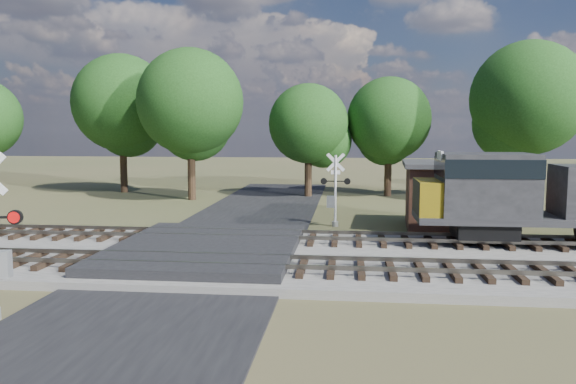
# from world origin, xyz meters

# --- Properties ---
(ground) EXTENTS (160.00, 160.00, 0.00)m
(ground) POSITION_xyz_m (0.00, 0.00, 0.00)
(ground) COLOR #424D29
(ground) RESTS_ON ground
(ballast_bed) EXTENTS (140.00, 10.00, 0.30)m
(ballast_bed) POSITION_xyz_m (10.00, 0.50, 0.15)
(ballast_bed) COLOR gray
(ballast_bed) RESTS_ON ground
(road) EXTENTS (7.00, 60.00, 0.08)m
(road) POSITION_xyz_m (0.00, 0.00, 0.04)
(road) COLOR black
(road) RESTS_ON ground
(crossing_panel) EXTENTS (7.00, 9.00, 0.62)m
(crossing_panel) POSITION_xyz_m (0.00, 0.50, 0.32)
(crossing_panel) COLOR #262628
(crossing_panel) RESTS_ON ground
(track_near) EXTENTS (140.00, 2.60, 0.33)m
(track_near) POSITION_xyz_m (3.12, -2.00, 0.41)
(track_near) COLOR black
(track_near) RESTS_ON ballast_bed
(track_far) EXTENTS (140.00, 2.60, 0.33)m
(track_far) POSITION_xyz_m (3.12, 3.00, 0.41)
(track_far) COLOR black
(track_far) RESTS_ON ballast_bed
(crossing_signal_far) EXTENTS (1.56, 0.34, 3.86)m
(crossing_signal_far) POSITION_xyz_m (4.79, 8.35, 1.61)
(crossing_signal_far) COLOR silver
(crossing_signal_far) RESTS_ON ground
(equipment_shed) EXTENTS (5.35, 5.35, 3.43)m
(equipment_shed) POSITION_xyz_m (10.85, 8.33, 1.74)
(equipment_shed) COLOR #47271E
(equipment_shed) RESTS_ON ground
(treeline) EXTENTS (79.30, 11.83, 11.04)m
(treeline) POSITION_xyz_m (4.81, 21.29, 6.61)
(treeline) COLOR black
(treeline) RESTS_ON ground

